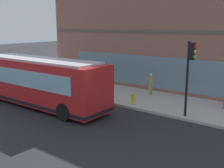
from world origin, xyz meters
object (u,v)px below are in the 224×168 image
object	(u,v)px
city_bus_nearside	(40,82)
fire_hydrant	(133,98)
traffic_light_near_corner	(190,65)
newspaper_vending_box	(78,82)
pedestrian_by_light_pole	(151,83)

from	to	relation	value
city_bus_nearside	fire_hydrant	world-z (taller)	city_bus_nearside
fire_hydrant	traffic_light_near_corner	bearing A→B (deg)	-93.50
city_bus_nearside	newspaper_vending_box	xyz separation A→B (m)	(4.65, 1.21, -0.95)
city_bus_nearside	pedestrian_by_light_pole	bearing A→B (deg)	-35.95
traffic_light_near_corner	pedestrian_by_light_pole	bearing A→B (deg)	53.41
city_bus_nearside	newspaper_vending_box	distance (m)	4.90
pedestrian_by_light_pole	city_bus_nearside	bearing A→B (deg)	144.05
city_bus_nearside	fire_hydrant	distance (m)	6.08
city_bus_nearside	newspaper_vending_box	bearing A→B (deg)	14.62
fire_hydrant	pedestrian_by_light_pole	world-z (taller)	pedestrian_by_light_pole
city_bus_nearside	traffic_light_near_corner	distance (m)	9.34
city_bus_nearside	pedestrian_by_light_pole	world-z (taller)	city_bus_nearside
fire_hydrant	city_bus_nearside	bearing A→B (deg)	125.88
city_bus_nearside	newspaper_vending_box	size ratio (longest dim) A/B	11.19
newspaper_vending_box	city_bus_nearside	bearing A→B (deg)	-165.38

